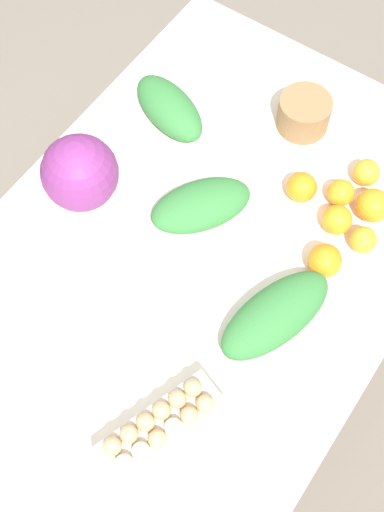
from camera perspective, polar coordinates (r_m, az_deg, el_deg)
name	(u,v)px	position (r m, az deg, el deg)	size (l,w,h in m)	color
ground_plane	(192,366)	(2.42, 0.00, -8.76)	(8.00, 8.00, 0.00)	#70665B
dining_table	(192,277)	(1.78, 0.00, -1.65)	(1.49, 0.98, 0.78)	silver
cabbage_purple	(78,174)	(1.73, -9.07, 6.48)	(0.19, 0.19, 0.19)	#7A2D75
egg_carton	(160,428)	(1.52, -2.58, -13.60)	(0.30, 0.18, 0.09)	beige
paper_bag	(304,113)	(1.91, 8.94, 11.21)	(0.14, 0.14, 0.09)	olive
greens_bunch_dandelion	(169,108)	(1.90, -1.83, 11.74)	(0.25, 0.12, 0.09)	#337538
greens_bunch_chard	(201,205)	(1.73, 0.72, 4.08)	(0.25, 0.13, 0.08)	#337538
greens_bunch_kale	(275,315)	(1.60, 6.69, -4.70)	(0.30, 0.13, 0.09)	#337538
orange_0	(337,220)	(1.75, 11.52, 2.85)	(0.07, 0.07, 0.07)	orange
orange_1	(363,240)	(1.74, 13.54, 1.26)	(0.07, 0.07, 0.07)	orange
orange_2	(325,261)	(1.68, 10.57, -0.38)	(0.08, 0.08, 0.08)	orange
orange_3	(341,193)	(1.79, 11.81, 4.97)	(0.07, 0.07, 0.07)	orange
orange_5	(373,206)	(1.78, 14.29, 3.93)	(0.08, 0.08, 0.08)	orange
orange_6	(366,172)	(1.84, 13.77, 6.51)	(0.07, 0.07, 0.07)	orange
orange_7	(302,187)	(1.78, 8.76, 5.46)	(0.08, 0.08, 0.08)	orange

